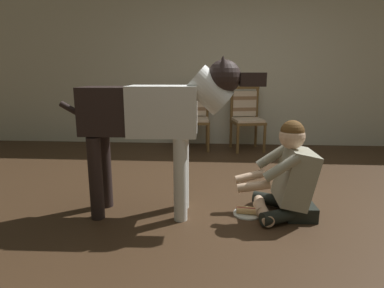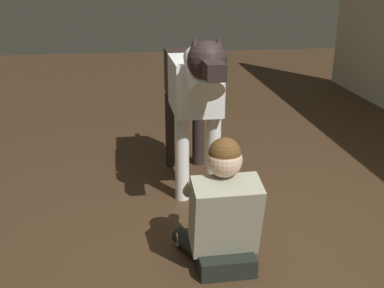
{
  "view_description": "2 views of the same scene",
  "coord_description": "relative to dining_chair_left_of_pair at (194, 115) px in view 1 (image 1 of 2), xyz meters",
  "views": [
    {
      "loc": [
        -0.44,
        -2.67,
        1.2
      ],
      "look_at": [
        -0.62,
        0.02,
        0.6
      ],
      "focal_mm": 30.05,
      "sensor_mm": 36.0,
      "label": 1
    },
    {
      "loc": [
        2.67,
        -0.59,
        1.72
      ],
      "look_at": [
        -0.42,
        -0.17,
        0.57
      ],
      "focal_mm": 43.97,
      "sensor_mm": 36.0,
      "label": 2
    }
  ],
  "objects": [
    {
      "name": "back_wall",
      "position": [
        0.75,
        0.38,
        0.76
      ],
      "size": [
        9.2,
        0.1,
        2.6
      ],
      "primitive_type": "cube",
      "color": "beige",
      "rests_on": "ground"
    },
    {
      "name": "dining_chair_left_of_pair",
      "position": [
        0.0,
        0.0,
        0.0
      ],
      "size": [
        0.49,
        0.49,
        0.98
      ],
      "color": "brown",
      "rests_on": "ground"
    },
    {
      "name": "hot_dog_on_plate",
      "position": [
        0.61,
        -2.47,
        -0.52
      ],
      "size": [
        0.24,
        0.24,
        0.06
      ],
      "color": "white",
      "rests_on": "ground"
    },
    {
      "name": "person_sitting_on_floor",
      "position": [
        0.94,
        -2.46,
        -0.21
      ],
      "size": [
        0.67,
        0.58,
        0.82
      ],
      "color": "black",
      "rests_on": "ground"
    },
    {
      "name": "ground_plane",
      "position": [
        0.75,
        -2.4,
        -0.54
      ],
      "size": [
        15.92,
        15.92,
        0.0
      ],
      "primitive_type": "plane",
      "color": "#3F2B1A"
    },
    {
      "name": "dining_chair_right_of_pair",
      "position": [
        0.82,
        -0.0,
        0.0
      ],
      "size": [
        0.54,
        0.54,
        0.98
      ],
      "color": "brown",
      "rests_on": "ground"
    },
    {
      "name": "large_dog",
      "position": [
        -0.17,
        -2.49,
        0.31
      ],
      "size": [
        1.67,
        0.38,
        1.32
      ],
      "color": "white",
      "rests_on": "ground"
    }
  ]
}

